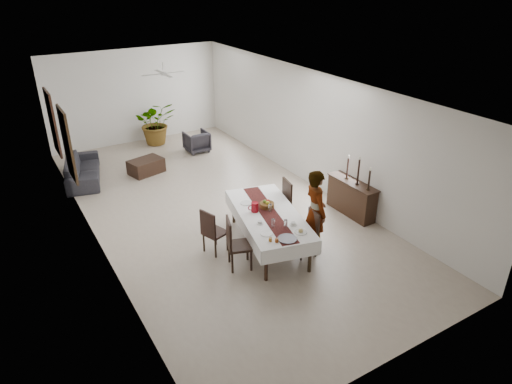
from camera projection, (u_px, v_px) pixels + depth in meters
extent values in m
cube|color=#B3A38E|center=(216.00, 208.00, 11.78)|extent=(6.00, 12.00, 0.00)
cube|color=white|center=(210.00, 84.00, 10.36)|extent=(6.00, 12.00, 0.02)
cube|color=silver|center=(135.00, 96.00, 15.67)|extent=(6.00, 0.02, 3.20)
cube|color=silver|center=(401.00, 280.00, 6.46)|extent=(6.00, 0.02, 3.20)
cube|color=silver|center=(86.00, 176.00, 9.67)|extent=(0.02, 12.00, 3.20)
cube|color=silver|center=(311.00, 129.00, 12.46)|extent=(0.02, 12.00, 3.20)
cube|color=black|center=(269.00, 215.00, 9.87)|extent=(1.62, 2.72, 0.05)
cylinder|color=black|center=(266.00, 265.00, 8.89)|extent=(0.09, 0.09, 0.74)
cylinder|color=black|center=(310.00, 256.00, 9.15)|extent=(0.09, 0.09, 0.74)
cylinder|color=black|center=(234.00, 209.00, 10.96)|extent=(0.09, 0.09, 0.74)
cylinder|color=black|center=(270.00, 203.00, 11.21)|extent=(0.09, 0.09, 0.74)
cube|color=white|center=(269.00, 213.00, 9.86)|extent=(1.85, 2.95, 0.01)
cube|color=white|center=(241.00, 224.00, 9.76)|extent=(0.65, 2.66, 0.32)
cube|color=silver|center=(295.00, 215.00, 10.10)|extent=(0.65, 2.66, 0.32)
cube|color=white|center=(292.00, 253.00, 8.77)|extent=(1.22, 0.30, 0.32)
cube|color=white|center=(250.00, 193.00, 11.09)|extent=(1.22, 0.30, 0.32)
cube|color=#4F1916|center=(269.00, 213.00, 9.86)|extent=(0.98, 2.66, 0.00)
cylinder|color=maroon|center=(255.00, 207.00, 9.87)|extent=(0.19, 0.19, 0.21)
torus|color=maroon|center=(251.00, 208.00, 9.85)|extent=(0.13, 0.05, 0.13)
cylinder|color=silver|center=(286.00, 224.00, 9.26)|extent=(0.07, 0.07, 0.18)
cylinder|color=white|center=(273.00, 223.00, 9.29)|extent=(0.07, 0.07, 0.18)
cylinder|color=white|center=(270.00, 208.00, 9.88)|extent=(0.07, 0.07, 0.18)
cylinder|color=silver|center=(293.00, 224.00, 9.39)|extent=(0.10, 0.10, 0.06)
cylinder|color=silver|center=(293.00, 225.00, 9.40)|extent=(0.16, 0.16, 0.01)
cylinder|color=silver|center=(260.00, 222.00, 9.44)|extent=(0.10, 0.10, 0.06)
cylinder|color=white|center=(260.00, 223.00, 9.45)|extent=(0.16, 0.16, 0.01)
cylinder|color=silver|center=(301.00, 232.00, 9.14)|extent=(0.25, 0.25, 0.02)
sphere|color=#DEBD6C|center=(301.00, 231.00, 9.12)|extent=(0.10, 0.10, 0.10)
cylinder|color=white|center=(267.00, 233.00, 9.09)|extent=(0.25, 0.25, 0.02)
cylinder|color=silver|center=(246.00, 203.00, 10.26)|extent=(0.25, 0.25, 0.02)
cylinder|color=#3A3A3F|center=(287.00, 239.00, 8.90)|extent=(0.38, 0.38, 0.02)
cylinder|color=brown|center=(277.00, 240.00, 8.80)|extent=(0.07, 0.07, 0.08)
cylinder|color=#8E5514|center=(270.00, 240.00, 8.82)|extent=(0.07, 0.07, 0.08)
cylinder|color=brown|center=(267.00, 205.00, 10.08)|extent=(0.32, 0.32, 0.11)
sphere|color=#9F140F|center=(268.00, 201.00, 10.07)|extent=(0.10, 0.10, 0.10)
sphere|color=#577623|center=(265.00, 202.00, 10.06)|extent=(0.08, 0.08, 0.08)
sphere|color=gold|center=(268.00, 203.00, 9.99)|extent=(0.09, 0.09, 0.09)
cube|color=black|center=(305.00, 236.00, 9.68)|extent=(0.48, 0.48, 0.05)
cylinder|color=black|center=(316.00, 248.00, 9.71)|extent=(0.05, 0.05, 0.43)
cylinder|color=black|center=(307.00, 240.00, 10.00)|extent=(0.05, 0.05, 0.43)
cylinder|color=black|center=(301.00, 252.00, 9.58)|extent=(0.05, 0.05, 0.43)
cylinder|color=black|center=(293.00, 243.00, 9.87)|extent=(0.05, 0.05, 0.43)
cube|color=black|center=(314.00, 222.00, 9.62)|extent=(0.09, 0.43, 0.55)
cube|color=black|center=(278.00, 207.00, 10.74)|extent=(0.57, 0.57, 0.06)
cylinder|color=black|center=(289.00, 219.00, 10.75)|extent=(0.06, 0.06, 0.48)
cylinder|color=black|center=(282.00, 212.00, 11.09)|extent=(0.06, 0.06, 0.48)
cylinder|color=black|center=(273.00, 222.00, 10.63)|extent=(0.06, 0.06, 0.48)
cylinder|color=black|center=(267.00, 215.00, 10.96)|extent=(0.06, 0.06, 0.48)
cube|color=black|center=(287.00, 193.00, 10.66)|extent=(0.13, 0.49, 0.62)
cube|color=black|center=(240.00, 246.00, 9.26)|extent=(0.60, 0.60, 0.05)
cylinder|color=black|center=(229.00, 253.00, 9.51)|extent=(0.06, 0.06, 0.47)
cylinder|color=black|center=(232.00, 263.00, 9.17)|extent=(0.06, 0.06, 0.47)
cylinder|color=black|center=(247.00, 250.00, 9.58)|extent=(0.06, 0.06, 0.47)
cylinder|color=black|center=(251.00, 261.00, 9.24)|extent=(0.06, 0.06, 0.47)
cube|color=black|center=(229.00, 233.00, 9.07)|extent=(0.19, 0.46, 0.61)
cube|color=black|center=(215.00, 233.00, 9.79)|extent=(0.55, 0.55, 0.05)
cylinder|color=black|center=(204.00, 243.00, 9.88)|extent=(0.06, 0.06, 0.43)
cylinder|color=black|center=(216.00, 249.00, 9.67)|extent=(0.06, 0.06, 0.43)
cylinder|color=black|center=(216.00, 236.00, 10.13)|extent=(0.06, 0.06, 0.43)
cylinder|color=black|center=(227.00, 242.00, 9.92)|extent=(0.06, 0.06, 0.43)
cube|color=black|center=(208.00, 224.00, 9.52)|extent=(0.17, 0.43, 0.56)
imported|color=gray|center=(315.00, 211.00, 9.65)|extent=(0.57, 0.75, 1.88)
cube|color=black|center=(351.00, 198.00, 11.33)|extent=(0.38, 1.41, 0.84)
cube|color=black|center=(353.00, 182.00, 11.14)|extent=(0.41, 1.46, 0.03)
cylinder|color=black|center=(368.00, 189.00, 10.73)|extent=(0.09, 0.09, 0.03)
cylinder|color=black|center=(369.00, 180.00, 10.62)|extent=(0.05, 0.05, 0.47)
cylinder|color=white|center=(370.00, 169.00, 10.50)|extent=(0.03, 0.03, 0.08)
cylinder|color=black|center=(357.00, 183.00, 11.02)|extent=(0.09, 0.09, 0.03)
cylinder|color=black|center=(358.00, 171.00, 10.88)|extent=(0.05, 0.05, 0.61)
cylinder|color=beige|center=(360.00, 158.00, 10.73)|extent=(0.03, 0.03, 0.08)
cylinder|color=black|center=(347.00, 178.00, 11.31)|extent=(0.09, 0.09, 0.03)
cylinder|color=black|center=(348.00, 168.00, 11.19)|extent=(0.05, 0.05, 0.52)
cylinder|color=white|center=(349.00, 157.00, 11.06)|extent=(0.03, 0.03, 0.08)
imported|color=#2B292E|center=(83.00, 169.00, 13.21)|extent=(1.38, 2.40, 0.66)
imported|color=#2D2A2F|center=(197.00, 142.00, 15.26)|extent=(0.74, 0.76, 0.69)
cube|color=black|center=(146.00, 166.00, 13.68)|extent=(1.10, 0.87, 0.43)
imported|color=#375923|center=(156.00, 123.00, 15.78)|extent=(1.57, 1.43, 1.51)
cube|color=black|center=(67.00, 145.00, 11.38)|extent=(0.06, 1.05, 1.85)
cube|color=silver|center=(69.00, 145.00, 11.40)|extent=(0.01, 0.90, 1.70)
cube|color=black|center=(53.00, 123.00, 12.99)|extent=(0.06, 1.05, 1.85)
cube|color=silver|center=(54.00, 123.00, 13.01)|extent=(0.01, 0.90, 1.70)
cylinder|color=white|center=(163.00, 66.00, 12.71)|extent=(0.04, 0.04, 0.20)
cylinder|color=silver|center=(163.00, 74.00, 12.79)|extent=(0.16, 0.16, 0.08)
cube|color=silver|center=(159.00, 71.00, 13.06)|extent=(0.10, 0.55, 0.01)
cube|color=silver|center=(168.00, 76.00, 12.53)|extent=(0.10, 0.55, 0.01)
cube|color=white|center=(175.00, 72.00, 12.96)|extent=(0.55, 0.10, 0.01)
cube|color=silver|center=(152.00, 75.00, 12.63)|extent=(0.55, 0.10, 0.01)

